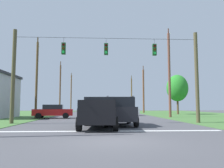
% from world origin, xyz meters
% --- Properties ---
extents(ground_plane, '(120.00, 120.00, 0.00)m').
position_xyz_m(ground_plane, '(0.00, 0.00, 0.00)').
color(ground_plane, '#47474C').
extents(stop_bar_stripe, '(12.52, 0.45, 0.01)m').
position_xyz_m(stop_bar_stripe, '(0.00, 3.59, 0.00)').
color(stop_bar_stripe, white).
rests_on(stop_bar_stripe, ground).
extents(lane_dash_0, '(2.50, 0.15, 0.01)m').
position_xyz_m(lane_dash_0, '(0.00, 9.59, 0.00)').
color(lane_dash_0, white).
rests_on(lane_dash_0, ground).
extents(lane_dash_1, '(2.50, 0.15, 0.01)m').
position_xyz_m(lane_dash_1, '(0.00, 17.20, 0.00)').
color(lane_dash_1, white).
rests_on(lane_dash_1, ground).
extents(lane_dash_2, '(2.50, 0.15, 0.01)m').
position_xyz_m(lane_dash_2, '(0.00, 21.60, 0.00)').
color(lane_dash_2, white).
rests_on(lane_dash_2, ground).
extents(overhead_signal_span, '(15.14, 0.31, 7.52)m').
position_xyz_m(overhead_signal_span, '(0.01, 9.17, 4.11)').
color(overhead_signal_span, brown).
rests_on(overhead_signal_span, ground).
extents(pickup_truck, '(2.49, 5.49, 1.95)m').
position_xyz_m(pickup_truck, '(-0.62, 5.42, 0.97)').
color(pickup_truck, black).
rests_on(pickup_truck, ground).
extents(suv_black, '(2.30, 4.84, 2.05)m').
position_xyz_m(suv_black, '(0.78, 7.31, 1.06)').
color(suv_black, black).
rests_on(suv_black, ground).
extents(distant_car_crossing_white, '(4.36, 2.14, 1.52)m').
position_xyz_m(distant_car_crossing_white, '(2.89, 23.86, 0.79)').
color(distant_car_crossing_white, silver).
rests_on(distant_car_crossing_white, ground).
extents(distant_car_oncoming, '(4.44, 2.33, 1.52)m').
position_xyz_m(distant_car_oncoming, '(-5.74, 16.80, 0.79)').
color(distant_car_oncoming, maroon).
rests_on(distant_car_oncoming, ground).
extents(utility_pole_mid_right, '(0.31, 1.74, 11.03)m').
position_xyz_m(utility_pole_mid_right, '(7.95, 18.30, 5.35)').
color(utility_pole_mid_right, brown).
rests_on(utility_pole_mid_right, ground).
extents(utility_pole_far_right, '(0.33, 1.95, 9.34)m').
position_xyz_m(utility_pole_far_right, '(8.07, 35.69, 4.52)').
color(utility_pole_far_right, brown).
rests_on(utility_pole_far_right, ground).
extents(utility_pole_near_left, '(0.31, 1.88, 9.58)m').
position_xyz_m(utility_pole_near_left, '(8.04, 52.39, 4.58)').
color(utility_pole_near_left, brown).
rests_on(utility_pole_near_left, ground).
extents(utility_pole_far_left, '(0.27, 1.68, 9.56)m').
position_xyz_m(utility_pole_far_left, '(-8.02, 18.10, 4.67)').
color(utility_pole_far_left, brown).
rests_on(utility_pole_far_left, ground).
extents(utility_pole_distant_right, '(0.28, 1.87, 9.93)m').
position_xyz_m(utility_pole_distant_right, '(-8.15, 35.16, 4.80)').
color(utility_pole_distant_right, brown).
rests_on(utility_pole_distant_right, ground).
extents(utility_pole_distant_left, '(0.31, 1.67, 10.19)m').
position_xyz_m(utility_pole_distant_left, '(-8.16, 52.44, 5.07)').
color(utility_pole_distant_left, brown).
rests_on(utility_pole_distant_left, ground).
extents(tree_roadside_right, '(3.46, 3.46, 6.44)m').
position_xyz_m(tree_roadside_right, '(12.06, 27.48, 4.26)').
color(tree_roadside_right, brown).
rests_on(tree_roadside_right, ground).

